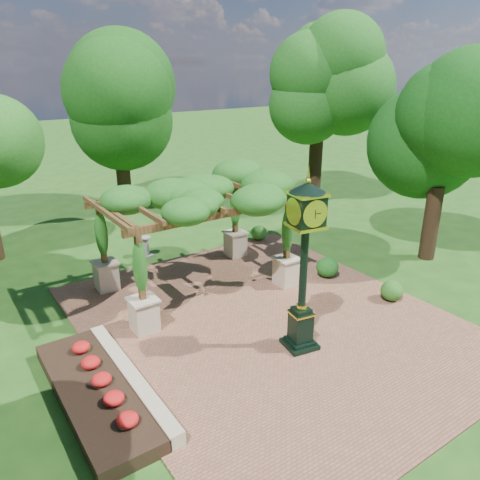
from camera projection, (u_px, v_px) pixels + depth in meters
ground at (289, 336)px, 13.51m from camera, size 120.00×120.00×0.00m
brick_plaza at (268, 321)px, 14.27m from camera, size 10.00×12.00×0.04m
border_wall at (131, 379)px, 11.39m from camera, size 0.35×5.00×0.40m
flower_bed at (95, 393)px, 10.92m from camera, size 1.50×5.00×0.36m
pedestal_clock at (304, 253)px, 11.99m from camera, size 1.08×1.08×4.76m
pergola at (194, 200)px, 15.31m from camera, size 6.22×3.92×3.91m
sundial at (146, 248)px, 18.92m from camera, size 0.54×0.54×0.85m
shrub_front at (392, 291)px, 15.39m from camera, size 0.87×0.87×0.66m
shrub_mid at (327, 267)px, 17.08m from camera, size 1.03×1.03×0.74m
shrub_back at (259, 233)px, 20.67m from camera, size 0.88×0.88×0.65m
tree_north at (117, 100)px, 22.96m from camera, size 4.91×4.91×8.24m
tree_east_far at (320, 80)px, 23.97m from camera, size 4.42×4.42×9.55m
tree_east_near at (446, 125)px, 17.08m from camera, size 4.49×4.49×7.65m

